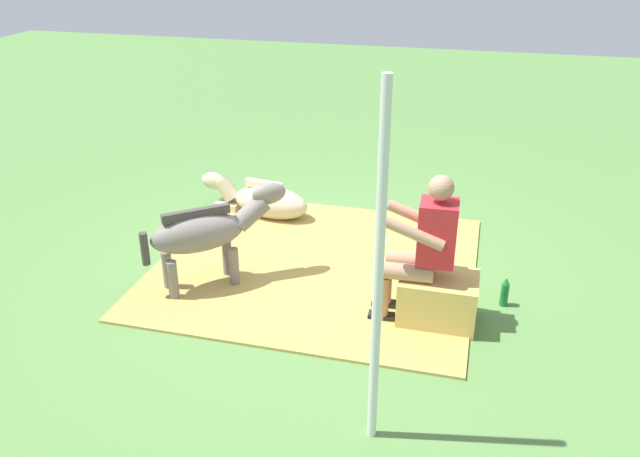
% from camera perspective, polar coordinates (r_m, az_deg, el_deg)
% --- Properties ---
extents(ground_plane, '(24.00, 24.00, 0.00)m').
position_cam_1_polar(ground_plane, '(6.30, -0.61, -3.47)').
color(ground_plane, '#568442').
extents(hay_patch, '(3.01, 2.82, 0.02)m').
position_cam_1_polar(hay_patch, '(6.33, -0.35, -3.18)').
color(hay_patch, tan).
rests_on(hay_patch, ground).
extents(hay_bale, '(0.63, 0.47, 0.41)m').
position_cam_1_polar(hay_bale, '(5.50, 10.26, -6.08)').
color(hay_bale, tan).
rests_on(hay_bale, ground).
extents(person_seated, '(0.67, 0.43, 1.29)m').
position_cam_1_polar(person_seated, '(5.27, 8.95, -1.32)').
color(person_seated, tan).
rests_on(person_seated, ground).
extents(pony_standing, '(1.12, 0.99, 0.91)m').
position_cam_1_polar(pony_standing, '(5.85, -9.80, -0.26)').
color(pony_standing, slate).
rests_on(pony_standing, ground).
extents(pony_lying, '(1.36, 0.54, 0.42)m').
position_cam_1_polar(pony_lying, '(7.34, -5.00, 2.49)').
color(pony_lying, beige).
rests_on(pony_lying, ground).
extents(soda_bottle, '(0.07, 0.07, 0.27)m').
position_cam_1_polar(soda_bottle, '(5.88, 15.85, -5.36)').
color(soda_bottle, '#197233').
rests_on(soda_bottle, ground).
extents(tent_pole_left, '(0.06, 0.06, 2.35)m').
position_cam_1_polar(tent_pole_left, '(3.78, 5.12, -4.30)').
color(tent_pole_left, silver).
rests_on(tent_pole_left, ground).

